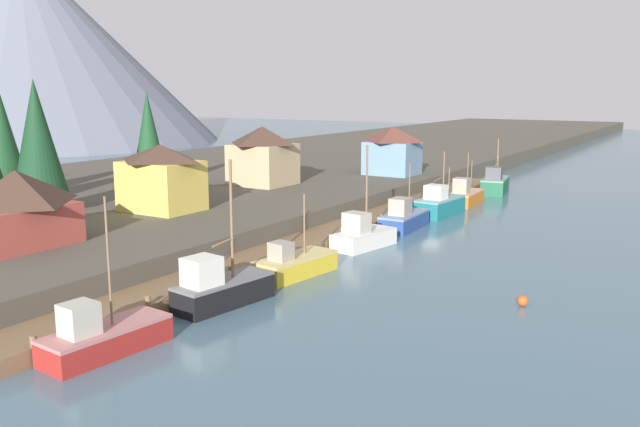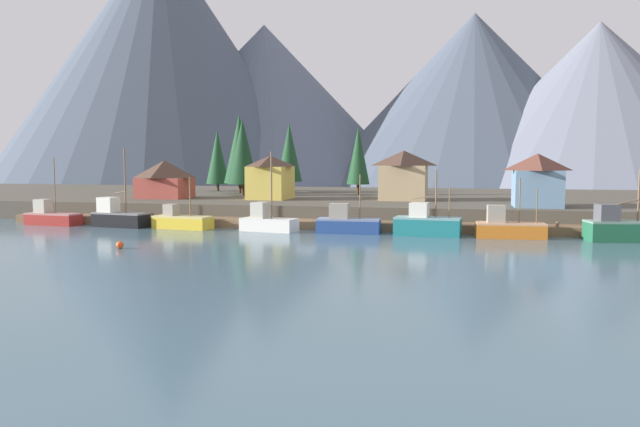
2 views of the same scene
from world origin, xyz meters
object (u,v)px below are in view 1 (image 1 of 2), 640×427
house_yellow (161,177)px  conifer_mid_right (148,132)px  fishing_boat_red (103,337)px  conifer_near_right (0,131)px  fishing_boat_orange (464,196)px  house_red (18,207)px  house_tan (263,155)px  fishing_boat_yellow (294,264)px  fishing_boat_green (495,184)px  channel_buoy (523,301)px  conifer_near_left (37,137)px  fishing_boat_white (362,236)px  fishing_boat_blue (403,218)px  house_blue (392,150)px  fishing_boat_black (220,288)px  fishing_boat_teal (439,205)px

house_yellow → conifer_mid_right: 17.24m
fishing_boat_red → conifer_mid_right: conifer_mid_right is taller
fishing_boat_red → conifer_near_right: (20.22, 39.24, 8.68)m
fishing_boat_red → fishing_boat_orange: 55.93m
house_red → house_tan: (35.83, 3.85, 0.70)m
fishing_boat_yellow → conifer_near_right: conifer_near_right is taller
fishing_boat_orange → fishing_boat_yellow: bearing=176.9°
fishing_boat_green → conifer_mid_right: conifer_mid_right is taller
house_red → conifer_mid_right: 31.13m
conifer_mid_right → channel_buoy: size_ratio=16.24×
conifer_near_left → channel_buoy: conifer_near_left is taller
conifer_near_right → channel_buoy: (-0.03, -56.31, -9.33)m
house_tan → conifer_mid_right: conifer_mid_right is taller
fishing_boat_white → fishing_boat_blue: bearing=11.4°
fishing_boat_red → house_blue: size_ratio=1.24×
fishing_boat_orange → fishing_boat_black: bearing=176.8°
conifer_near_left → fishing_boat_green: bearing=-28.2°
fishing_boat_green → fishing_boat_red: bearing=169.6°
fishing_boat_blue → house_blue: size_ratio=1.04×
fishing_boat_black → house_yellow: (13.71, 18.77, 4.49)m
house_red → conifer_near_left: bearing=47.2°
channel_buoy → house_red: bearing=111.2°
conifer_near_right → fishing_boat_yellow: bearing=-92.9°
fishing_boat_yellow → fishing_boat_teal: 29.17m
channel_buoy → fishing_boat_orange: bearing=25.3°
fishing_boat_black → fishing_boat_blue: fishing_boat_black is taller
fishing_boat_black → fishing_boat_white: bearing=7.5°
fishing_boat_yellow → house_red: bearing=130.4°
house_blue → fishing_boat_green: bearing=-61.1°
fishing_boat_red → fishing_boat_black: bearing=4.2°
fishing_boat_black → fishing_boat_orange: (46.34, -0.04, -0.22)m
house_blue → fishing_boat_white: bearing=-158.7°
fishing_boat_teal → channel_buoy: size_ratio=10.45×
fishing_boat_black → conifer_near_left: (6.31, 26.93, 8.44)m
fishing_boat_black → fishing_boat_white: fishing_boat_black is taller
fishing_boat_green → fishing_boat_teal: bearing=169.1°
conifer_near_left → conifer_mid_right: 18.97m
fishing_boat_teal → fishing_boat_orange: (8.57, 0.10, -0.19)m
fishing_boat_blue → conifer_near_right: 44.08m
fishing_boat_white → conifer_mid_right: 33.22m
fishing_boat_blue → house_red: bearing=149.2°
fishing_boat_white → conifer_near_left: conifer_near_left is taller
conifer_near_left → fishing_boat_white: bearing=-64.1°
fishing_boat_yellow → fishing_boat_orange: (37.73, 0.06, 0.14)m
fishing_boat_teal → conifer_mid_right: bearing=116.8°
fishing_boat_white → fishing_boat_orange: 26.86m
fishing_boat_white → conifer_near_right: conifer_near_right is taller
house_tan → channel_buoy: bearing=-120.7°
fishing_boat_yellow → fishing_boat_teal: fishing_boat_teal is taller
house_yellow → fishing_boat_white: bearing=-73.0°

